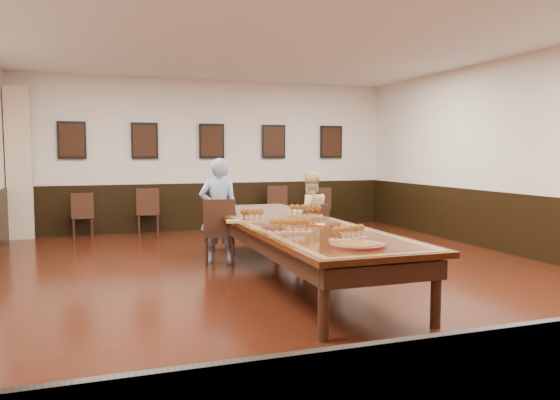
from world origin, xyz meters
name	(u,v)px	position (x,y,z in m)	size (l,w,h in m)	color
floor	(292,279)	(0.00, 0.00, -0.01)	(8.00, 10.00, 0.02)	black
ceiling	(293,29)	(0.00, 0.00, 3.21)	(8.00, 10.00, 0.02)	white
wall_back	(211,155)	(0.00, 5.01, 1.60)	(8.00, 0.02, 3.20)	beige
wall_right	(538,156)	(4.01, 0.00, 1.60)	(0.02, 10.00, 3.20)	beige
chair_man	(219,231)	(-0.70, 1.23, 0.49)	(0.46, 0.50, 0.99)	#311E15
chair_woman	(312,231)	(0.74, 1.13, 0.44)	(0.41, 0.45, 0.87)	#311E15
spare_chair_a	(82,215)	(-2.65, 4.68, 0.44)	(0.41, 0.45, 0.88)	#311E15
spare_chair_b	(148,211)	(-1.39, 4.63, 0.47)	(0.44, 0.48, 0.94)	#311E15
spare_chair_c	(276,207)	(1.37, 4.71, 0.47)	(0.44, 0.48, 0.94)	#311E15
spare_chair_d	(320,206)	(2.45, 4.75, 0.43)	(0.41, 0.44, 0.87)	#311E15
person_man	(219,211)	(-0.68, 1.34, 0.79)	(0.58, 0.38, 1.58)	#4972B7
person_woman	(310,215)	(0.74, 1.22, 0.68)	(0.68, 0.53, 1.37)	#F8E19B
pink_phone	(335,220)	(0.60, -0.02, 0.76)	(0.07, 0.14, 0.01)	#E14B68
curtain	(19,163)	(-3.75, 4.82, 1.45)	(0.45, 0.18, 2.90)	beige
wainscoting	(293,241)	(0.00, 0.00, 0.50)	(8.00, 10.00, 1.00)	black
conference_table	(293,233)	(0.00, 0.00, 0.61)	(1.40, 5.00, 0.76)	black
posters	(212,141)	(0.00, 4.94, 1.90)	(6.14, 0.04, 0.74)	black
flight_a	(248,216)	(-0.55, 0.17, 0.84)	(0.51, 0.28, 0.18)	#A66A45
flight_b	(305,211)	(0.37, 0.49, 0.83)	(0.49, 0.36, 0.18)	#A66A45
flight_c	(290,226)	(-0.38, -0.94, 0.83)	(0.50, 0.22, 0.18)	#A66A45
flight_d	(349,233)	(0.03, -1.57, 0.82)	(0.44, 0.23, 0.16)	#A66A45
red_plate_grp	(320,225)	(0.20, -0.45, 0.76)	(0.20, 0.20, 0.03)	#B9200C
carved_platter	(358,245)	(-0.07, -1.97, 0.77)	(0.57, 0.57, 0.04)	#541410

